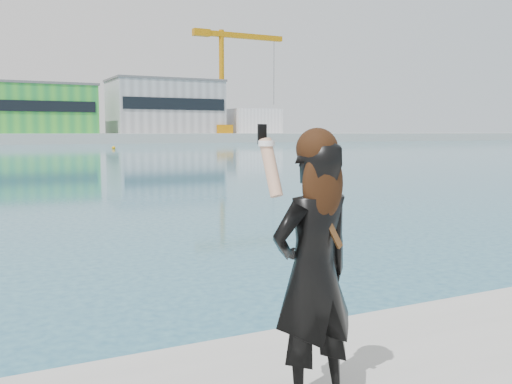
# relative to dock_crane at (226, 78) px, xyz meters

# --- Properties ---
(warehouse_green) EXTENTS (30.60, 16.36, 10.50)m
(warehouse_green) POSITION_rel_dock_crane_xyz_m (-45.20, 5.98, -7.81)
(warehouse_green) COLOR #228B38
(warehouse_green) RESTS_ON far_quay
(warehouse_grey_right) EXTENTS (25.50, 15.35, 12.50)m
(warehouse_grey_right) POSITION_rel_dock_crane_xyz_m (-13.20, 5.98, -6.80)
(warehouse_grey_right) COLOR gray
(warehouse_grey_right) RESTS_ON far_quay
(ancillary_shed) EXTENTS (12.00, 10.00, 6.00)m
(ancillary_shed) POSITION_rel_dock_crane_xyz_m (8.80, 4.00, -10.07)
(ancillary_shed) COLOR silver
(ancillary_shed) RESTS_ON far_quay
(dock_crane) EXTENTS (23.00, 4.00, 24.00)m
(dock_crane) POSITION_rel_dock_crane_xyz_m (0.00, 0.00, 0.00)
(dock_crane) COLOR orange
(dock_crane) RESTS_ON far_quay
(flagpole_right) EXTENTS (1.28, 0.16, 8.00)m
(flagpole_right) POSITION_rel_dock_crane_xyz_m (-31.11, -1.00, -8.53)
(flagpole_right) COLOR silver
(flagpole_right) RESTS_ON far_quay
(buoy_near) EXTENTS (0.50, 0.50, 0.50)m
(buoy_near) POSITION_rel_dock_crane_xyz_m (-37.48, -46.13, -15.07)
(buoy_near) COLOR orange
(buoy_near) RESTS_ON ground
(woman) EXTENTS (0.59, 0.43, 1.57)m
(woman) POSITION_rel_dock_crane_xyz_m (-53.81, -122.16, -13.47)
(woman) COLOR black
(woman) RESTS_ON near_quay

